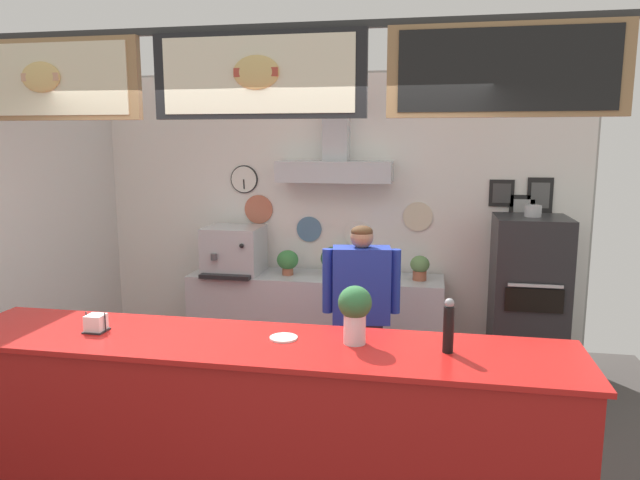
% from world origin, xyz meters
% --- Properties ---
extents(back_wall_assembly, '(4.88, 2.75, 2.87)m').
position_xyz_m(back_wall_assembly, '(0.00, 2.42, 1.54)').
color(back_wall_assembly, '#9E9E99').
rests_on(back_wall_assembly, ground_plane).
extents(service_counter, '(3.61, 0.73, 1.10)m').
position_xyz_m(service_counter, '(0.00, -0.22, 0.55)').
color(service_counter, '#B21916').
rests_on(service_counter, ground_plane).
extents(back_prep_counter, '(2.45, 0.57, 0.92)m').
position_xyz_m(back_prep_counter, '(-0.13, 2.18, 0.46)').
color(back_prep_counter, '#B7BABF').
rests_on(back_prep_counter, ground_plane).
extents(pizza_oven, '(0.62, 0.66, 1.67)m').
position_xyz_m(pizza_oven, '(1.82, 2.01, 0.79)').
color(pizza_oven, '#232326').
rests_on(pizza_oven, ground_plane).
extents(shop_worker, '(0.59, 0.28, 1.58)m').
position_xyz_m(shop_worker, '(0.45, 1.09, 0.84)').
color(shop_worker, '#232328').
rests_on(shop_worker, ground_plane).
extents(espresso_machine, '(0.55, 0.57, 0.46)m').
position_xyz_m(espresso_machine, '(-0.94, 2.15, 1.15)').
color(espresso_machine, '#B7BABF').
rests_on(espresso_machine, back_prep_counter).
extents(potted_rosemary, '(0.17, 0.17, 0.21)m').
position_xyz_m(potted_rosemary, '(0.52, 2.18, 1.05)').
color(potted_rosemary, beige).
rests_on(potted_rosemary, back_prep_counter).
extents(potted_sage, '(0.25, 0.25, 0.28)m').
position_xyz_m(potted_sage, '(0.05, 2.21, 1.08)').
color(potted_sage, beige).
rests_on(potted_sage, back_prep_counter).
extents(potted_oregano, '(0.21, 0.21, 0.24)m').
position_xyz_m(potted_oregano, '(-0.40, 2.16, 1.06)').
color(potted_oregano, '#9E563D').
rests_on(potted_oregano, back_prep_counter).
extents(potted_basil, '(0.18, 0.18, 0.23)m').
position_xyz_m(potted_basil, '(0.87, 2.18, 1.05)').
color(potted_basil, '#9E563D').
rests_on(potted_basil, back_prep_counter).
extents(basil_vase, '(0.19, 0.19, 0.33)m').
position_xyz_m(basil_vase, '(0.56, -0.14, 1.28)').
color(basil_vase, silver).
rests_on(basil_vase, service_counter).
extents(pepper_grinder, '(0.06, 0.06, 0.30)m').
position_xyz_m(pepper_grinder, '(1.07, -0.19, 1.24)').
color(pepper_grinder, black).
rests_on(pepper_grinder, service_counter).
extents(condiment_plate, '(0.16, 0.16, 0.01)m').
position_xyz_m(condiment_plate, '(0.15, -0.15, 1.10)').
color(condiment_plate, white).
rests_on(condiment_plate, service_counter).
extents(napkin_holder, '(0.13, 0.12, 0.12)m').
position_xyz_m(napkin_holder, '(-0.97, -0.23, 1.14)').
color(napkin_holder, '#262628').
rests_on(napkin_holder, service_counter).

